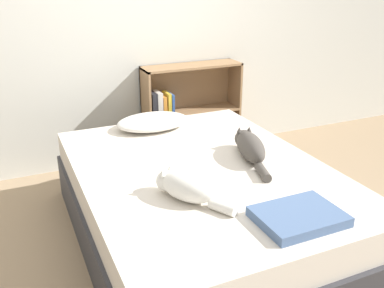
% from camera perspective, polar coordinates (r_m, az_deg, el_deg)
% --- Properties ---
extents(ground_plane, '(8.00, 8.00, 0.00)m').
position_cam_1_polar(ground_plane, '(2.89, 1.26, -12.50)').
color(ground_plane, '#997F60').
extents(wall_back, '(8.00, 0.06, 2.50)m').
position_cam_1_polar(wall_back, '(3.79, -8.57, 15.94)').
color(wall_back, silver).
rests_on(wall_back, ground_plane).
extents(bed, '(1.50, 2.02, 0.52)m').
position_cam_1_polar(bed, '(2.75, 1.30, -8.11)').
color(bed, '#333338').
rests_on(bed, ground_plane).
extents(pillow, '(0.55, 0.37, 0.10)m').
position_cam_1_polar(pillow, '(3.28, -5.23, 2.98)').
color(pillow, white).
rests_on(pillow, bed).
extents(cat_light, '(0.33, 0.45, 0.15)m').
position_cam_1_polar(cat_light, '(2.25, -0.87, -5.69)').
color(cat_light, white).
rests_on(cat_light, bed).
extents(cat_dark, '(0.25, 0.57, 0.16)m').
position_cam_1_polar(cat_dark, '(2.77, 7.74, -0.33)').
color(cat_dark, '#47423D').
rests_on(cat_dark, bed).
extents(bookshelf, '(0.91, 0.26, 0.87)m').
position_cam_1_polar(bookshelf, '(3.99, -0.79, 4.68)').
color(bookshelf, '#8E6B47').
rests_on(bookshelf, ground_plane).
extents(blanket_fold, '(0.41, 0.31, 0.05)m').
position_cam_1_polar(blanket_fold, '(2.15, 14.02, -9.37)').
color(blanket_fold, '#4C668E').
rests_on(blanket_fold, bed).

